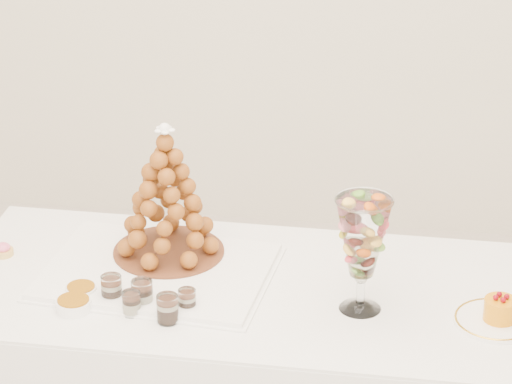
# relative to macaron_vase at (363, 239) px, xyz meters

# --- Properties ---
(lace_tray) EXTENTS (0.64, 0.51, 0.02)m
(lace_tray) POSITION_rel_macaron_vase_xyz_m (-0.56, 0.10, -0.19)
(lace_tray) COLOR white
(lace_tray) RESTS_ON buffet_table
(macaron_vase) EXTENTS (0.14, 0.14, 0.31)m
(macaron_vase) POSITION_rel_macaron_vase_xyz_m (0.00, 0.00, 0.00)
(macaron_vase) COLOR white
(macaron_vase) RESTS_ON buffet_table
(cake_plate) EXTENTS (0.21, 0.21, 0.01)m
(cake_plate) POSITION_rel_macaron_vase_xyz_m (0.35, -0.02, -0.20)
(cake_plate) COLOR white
(cake_plate) RESTS_ON buffet_table
(pink_tart) EXTENTS (0.06, 0.06, 0.04)m
(pink_tart) POSITION_rel_macaron_vase_xyz_m (-1.02, 0.15, -0.19)
(pink_tart) COLOR tan
(pink_tart) RESTS_ON buffet_table
(verrine_a) EXTENTS (0.06, 0.06, 0.07)m
(verrine_a) POSITION_rel_macaron_vase_xyz_m (-0.65, -0.06, -0.17)
(verrine_a) COLOR white
(verrine_a) RESTS_ON buffet_table
(verrine_b) EXTENTS (0.07, 0.07, 0.08)m
(verrine_b) POSITION_rel_macaron_vase_xyz_m (-0.56, -0.07, -0.17)
(verrine_b) COLOR white
(verrine_b) RESTS_ON buffet_table
(verrine_c) EXTENTS (0.06, 0.06, 0.06)m
(verrine_c) POSITION_rel_macaron_vase_xyz_m (-0.44, -0.08, -0.17)
(verrine_c) COLOR white
(verrine_c) RESTS_ON buffet_table
(verrine_d) EXTENTS (0.05, 0.05, 0.06)m
(verrine_d) POSITION_rel_macaron_vase_xyz_m (-0.58, -0.11, -0.17)
(verrine_d) COLOR white
(verrine_d) RESTS_ON buffet_table
(verrine_e) EXTENTS (0.06, 0.06, 0.08)m
(verrine_e) POSITION_rel_macaron_vase_xyz_m (-0.48, -0.14, -0.17)
(verrine_e) COLOR white
(verrine_e) RESTS_ON buffet_table
(ramekin_back) EXTENTS (0.08, 0.08, 0.03)m
(ramekin_back) POSITION_rel_macaron_vase_xyz_m (-0.74, -0.04, -0.19)
(ramekin_back) COLOR white
(ramekin_back) RESTS_ON buffet_table
(ramekin_front) EXTENTS (0.09, 0.09, 0.03)m
(ramekin_front) POSITION_rel_macaron_vase_xyz_m (-0.74, -0.12, -0.19)
(ramekin_front) COLOR white
(ramekin_front) RESTS_ON buffet_table
(croquembouche) EXTENTS (0.33, 0.33, 0.39)m
(croquembouche) POSITION_rel_macaron_vase_xyz_m (-0.55, 0.20, 0.01)
(croquembouche) COLOR brown
(croquembouche) RESTS_ON lace_tray
(mousse_cake) EXTENTS (0.08, 0.08, 0.07)m
(mousse_cake) POSITION_rel_macaron_vase_xyz_m (0.36, -0.02, -0.16)
(mousse_cake) COLOR orange
(mousse_cake) RESTS_ON cake_plate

